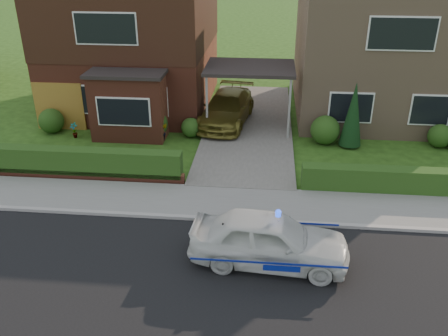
# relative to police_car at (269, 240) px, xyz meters

# --- Properties ---
(ground) EXTENTS (120.00, 120.00, 0.00)m
(ground) POSITION_rel_police_car_xyz_m (-1.00, -1.20, -0.70)
(ground) COLOR #224312
(ground) RESTS_ON ground
(road) EXTENTS (60.00, 6.00, 0.02)m
(road) POSITION_rel_police_car_xyz_m (-1.00, -1.20, -0.70)
(road) COLOR black
(road) RESTS_ON ground
(kerb) EXTENTS (60.00, 0.16, 0.12)m
(kerb) POSITION_rel_police_car_xyz_m (-1.00, 1.85, -0.64)
(kerb) COLOR #9E9993
(kerb) RESTS_ON ground
(sidewalk) EXTENTS (60.00, 2.00, 0.10)m
(sidewalk) POSITION_rel_police_car_xyz_m (-1.00, 2.90, -0.65)
(sidewalk) COLOR slate
(sidewalk) RESTS_ON ground
(driveway) EXTENTS (3.80, 12.00, 0.12)m
(driveway) POSITION_rel_police_car_xyz_m (-1.00, 9.80, -0.64)
(driveway) COLOR #666059
(driveway) RESTS_ON ground
(house_left) EXTENTS (7.50, 9.53, 7.25)m
(house_left) POSITION_rel_police_car_xyz_m (-6.78, 12.70, 3.11)
(house_left) COLOR brown
(house_left) RESTS_ON ground
(house_right) EXTENTS (7.50, 8.06, 7.25)m
(house_right) POSITION_rel_police_car_xyz_m (4.80, 12.79, 2.96)
(house_right) COLOR #A28163
(house_right) RESTS_ON ground
(carport_link) EXTENTS (3.80, 3.00, 2.77)m
(carport_link) POSITION_rel_police_car_xyz_m (-1.00, 9.75, 1.96)
(carport_link) COLOR black
(carport_link) RESTS_ON ground
(garage_door) EXTENTS (2.20, 0.10, 2.10)m
(garage_door) POSITION_rel_police_car_xyz_m (-9.25, 8.76, 0.35)
(garage_door) COLOR olive
(garage_door) RESTS_ON ground
(dwarf_wall) EXTENTS (7.70, 0.25, 0.36)m
(dwarf_wall) POSITION_rel_police_car_xyz_m (-6.80, 4.10, -0.52)
(dwarf_wall) COLOR brown
(dwarf_wall) RESTS_ON ground
(hedge_left) EXTENTS (7.50, 0.55, 0.90)m
(hedge_left) POSITION_rel_police_car_xyz_m (-6.80, 4.25, -0.70)
(hedge_left) COLOR #1C3D13
(hedge_left) RESTS_ON ground
(hedge_right) EXTENTS (7.50, 0.55, 0.80)m
(hedge_right) POSITION_rel_police_car_xyz_m (4.80, 4.15, -0.70)
(hedge_right) COLOR #1C3D13
(hedge_right) RESTS_ON ground
(shrub_left_far) EXTENTS (1.08, 1.08, 1.08)m
(shrub_left_far) POSITION_rel_police_car_xyz_m (-9.50, 8.30, -0.16)
(shrub_left_far) COLOR #1C3D13
(shrub_left_far) RESTS_ON ground
(shrub_left_mid) EXTENTS (1.32, 1.32, 1.32)m
(shrub_left_mid) POSITION_rel_police_car_xyz_m (-5.00, 8.10, -0.04)
(shrub_left_mid) COLOR #1C3D13
(shrub_left_mid) RESTS_ON ground
(shrub_left_near) EXTENTS (0.84, 0.84, 0.84)m
(shrub_left_near) POSITION_rel_police_car_xyz_m (-3.40, 8.40, -0.28)
(shrub_left_near) COLOR #1C3D13
(shrub_left_near) RESTS_ON ground
(shrub_right_near) EXTENTS (1.20, 1.20, 1.20)m
(shrub_right_near) POSITION_rel_police_car_xyz_m (2.20, 8.20, -0.10)
(shrub_right_near) COLOR #1C3D13
(shrub_right_near) RESTS_ON ground
(shrub_right_mid) EXTENTS (0.96, 0.96, 0.96)m
(shrub_right_mid) POSITION_rel_police_car_xyz_m (6.80, 8.30, -0.22)
(shrub_right_mid) COLOR #1C3D13
(shrub_right_mid) RESTS_ON ground
(conifer_a) EXTENTS (0.90, 0.90, 2.60)m
(conifer_a) POSITION_rel_police_car_xyz_m (3.20, 8.00, 0.60)
(conifer_a) COLOR black
(conifer_a) RESTS_ON ground
(police_car) EXTENTS (3.78, 4.22, 1.56)m
(police_car) POSITION_rel_police_car_xyz_m (0.00, 0.00, 0.00)
(police_car) COLOR silver
(police_car) RESTS_ON ground
(driveway_car) EXTENTS (2.49, 4.86, 1.35)m
(driveway_car) POSITION_rel_police_car_xyz_m (-2.00, 9.96, 0.09)
(driveway_car) COLOR olive
(driveway_car) RESTS_ON driveway
(potted_plant_a) EXTENTS (0.41, 0.33, 0.67)m
(potted_plant_a) POSITION_rel_police_car_xyz_m (-8.30, 7.80, -0.37)
(potted_plant_a) COLOR gray
(potted_plant_a) RESTS_ON ground
(potted_plant_b) EXTENTS (0.54, 0.50, 0.78)m
(potted_plant_b) POSITION_rel_police_car_xyz_m (-4.50, 7.80, -0.31)
(potted_plant_b) COLOR gray
(potted_plant_b) RESTS_ON ground
(potted_plant_c) EXTENTS (0.47, 0.47, 0.81)m
(potted_plant_c) POSITION_rel_police_car_xyz_m (-8.18, 4.80, -0.29)
(potted_plant_c) COLOR gray
(potted_plant_c) RESTS_ON ground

